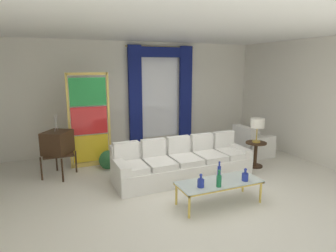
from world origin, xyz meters
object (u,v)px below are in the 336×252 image
Objects in this scene: coffee_table at (219,183)px; armchair_white at (252,145)px; bottle_crystal_tall at (219,171)px; bottle_blue_decanter at (219,180)px; peacock_figurine at (109,161)px; bottle_ruby_flask at (201,182)px; vintage_tv at (57,144)px; couch_white_long at (182,163)px; bottle_amber_squat at (245,176)px; stained_glass_divider at (90,122)px; table_lamp_brass at (257,124)px; round_side_table at (256,152)px.

coffee_table is 1.77× the size of armchair_white.
coffee_table is 0.23m from bottle_crystal_tall.
peacock_figurine is (-1.28, 2.58, -0.31)m from bottle_blue_decanter.
vintage_tv is at bearing 129.64° from bottle_ruby_flask.
couch_white_long is 4.90× the size of peacock_figurine.
couch_white_long is 2.01× the size of coffee_table.
bottle_crystal_tall is 2.72m from peacock_figurine.
bottle_crystal_tall is (0.21, 0.33, 0.01)m from bottle_blue_decanter.
bottle_ruby_flask is at bearing -50.36° from vintage_tv.
stained_glass_divider is at bearing 126.16° from bottle_amber_squat.
table_lamp_brass is (1.74, 1.15, 0.50)m from bottle_crystal_tall.
armchair_white is at bearing 42.52° from bottle_blue_decanter.
table_lamp_brass is (0.00, 0.00, 0.67)m from round_side_table.
vintage_tv reaches higher than round_side_table.
peacock_figurine is at bearing 123.61° from bottle_crystal_tall.
armchair_white is 1.15m from table_lamp_brass.
bottle_crystal_tall is at bearing -82.78° from couch_white_long.
peacock_figurine is (0.34, -0.43, -0.84)m from stained_glass_divider.
bottle_ruby_flask is 3.45m from armchair_white.
table_lamp_brass reaches higher than coffee_table.
peacock_figurine is at bearing 161.19° from round_side_table.
vintage_tv is 2.24× the size of peacock_figurine.
coffee_table is 4.84× the size of bottle_crystal_tall.
peacock_figurine is at bearing -51.98° from stained_glass_divider.
table_lamp_brass is at bearing 33.50° from bottle_crystal_tall.
bottle_amber_squat is at bearing -41.34° from vintage_tv.
bottle_ruby_flask is 2.68m from table_lamp_brass.
bottle_blue_decanter is 0.97× the size of bottle_crystal_tall.
couch_white_long reaches higher than bottle_amber_squat.
peacock_figurine is at bearing 142.40° from couch_white_long.
bottle_crystal_tall is 1.33× the size of bottle_amber_squat.
table_lamp_brass reaches higher than couch_white_long.
bottle_crystal_tall is at bearing 139.52° from bottle_amber_squat.
peacock_figurine is (-3.71, 0.36, -0.07)m from armchair_white.
couch_white_long is at bearing 108.11° from bottle_amber_squat.
couch_white_long is 2.35m from stained_glass_divider.
vintage_tv reaches higher than bottle_ruby_flask.
table_lamp_brass is (1.40, 1.44, 0.54)m from bottle_amber_squat.
couch_white_long is 3.55× the size of armchair_white.
vintage_tv is 0.91m from stained_glass_divider.
bottle_crystal_tall is at bearing 57.25° from bottle_blue_decanter.
bottle_ruby_flask is 2.63m from round_side_table.
bottle_crystal_tall reaches higher than coffee_table.
armchair_white reaches higher than round_side_table.
bottle_ruby_flask is at bearing -68.08° from peacock_figurine.
coffee_table is 3.40m from stained_glass_divider.
vintage_tv is 2.26× the size of round_side_table.
round_side_table is (2.23, 1.38, -0.14)m from bottle_ruby_flask.
armchair_white is at bearing 40.54° from bottle_crystal_tall.
vintage_tv reaches higher than peacock_figurine.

